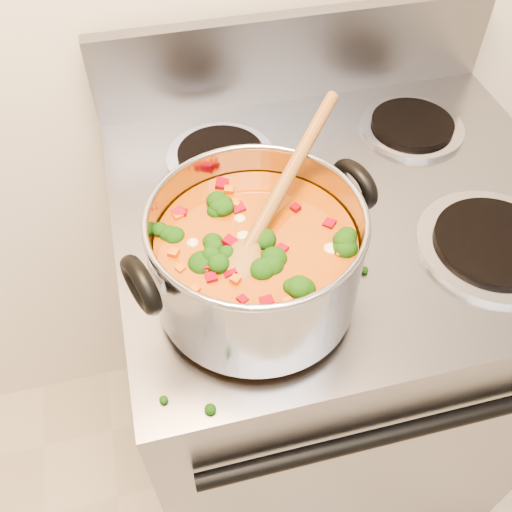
{
  "coord_description": "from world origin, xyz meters",
  "views": [
    {
      "loc": [
        -0.33,
        0.57,
        1.54
      ],
      "look_at": [
        -0.22,
        1.01,
        1.01
      ],
      "focal_mm": 40.0,
      "sensor_mm": 36.0,
      "label": 1
    }
  ],
  "objects": [
    {
      "name": "electric_range",
      "position": [
        -0.03,
        1.16,
        0.47
      ],
      "size": [
        0.73,
        0.66,
        1.08
      ],
      "color": "gray",
      "rests_on": "ground"
    },
    {
      "name": "stockpot",
      "position": [
        -0.22,
        1.01,
        1.01
      ],
      "size": [
        0.32,
        0.26,
        0.16
      ],
      "rotation": [
        0.0,
        0.0,
        0.33
      ],
      "color": "#A3A3AB",
      "rests_on": "electric_range"
    },
    {
      "name": "wooden_spoon",
      "position": [
        -0.2,
        1.02,
        1.06
      ],
      "size": [
        0.23,
        0.25,
        0.1
      ],
      "rotation": [
        0.0,
        0.0,
        0.85
      ],
      "color": "brown",
      "rests_on": "stockpot"
    },
    {
      "name": "cooktop_crumbs",
      "position": [
        -0.26,
        0.94,
        0.92
      ],
      "size": [
        0.29,
        0.2,
        0.01
      ],
      "color": "black",
      "rests_on": "electric_range"
    }
  ]
}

